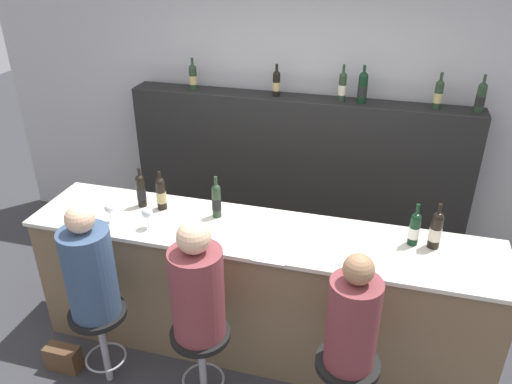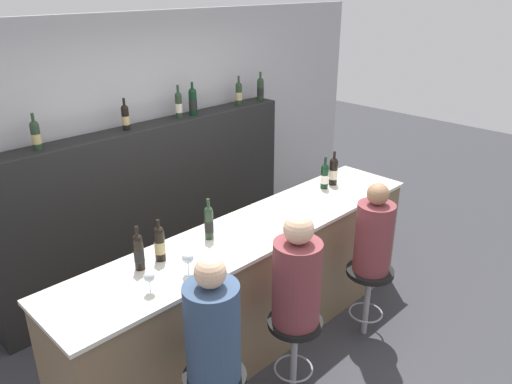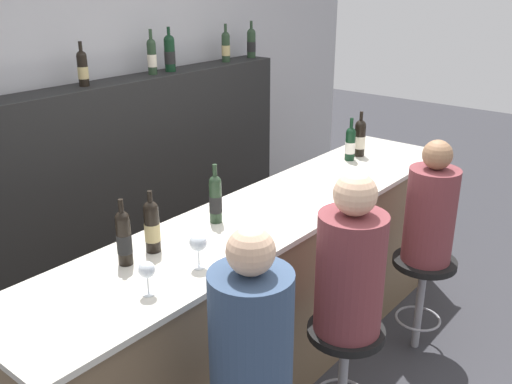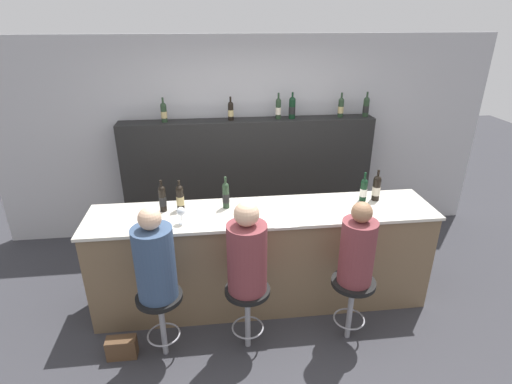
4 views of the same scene
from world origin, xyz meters
The scene contains 22 objects.
ground_plane centered at (0.00, 0.00, 0.00)m, with size 16.00×16.00×0.00m, color #333338.
wall_back centered at (0.00, 1.95, 1.30)m, with size 6.40×0.05×2.60m.
bar_counter centered at (0.00, 0.32, 0.53)m, with size 3.37×0.68×1.06m.
back_bar_cabinet centered at (0.00, 1.72, 0.81)m, with size 3.17×0.28×1.62m.
wine_bottle_counter_0 centered at (-0.96, 0.44, 1.20)m, with size 0.07×0.07×0.32m.
wine_bottle_counter_1 centered at (-0.79, 0.44, 1.19)m, with size 0.07×0.07×0.31m.
wine_bottle_counter_2 centered at (-0.35, 0.44, 1.20)m, with size 0.07×0.07×0.32m.
wine_bottle_counter_3 centered at (1.05, 0.44, 1.18)m, with size 0.07×0.07×0.31m.
wine_bottle_counter_4 centered at (1.18, 0.44, 1.20)m, with size 0.08×0.08×0.33m.
wine_bottle_backbar_1 centered at (-0.21, 1.72, 1.74)m, with size 0.07×0.07×0.28m.
wine_bottle_backbar_2 centered at (0.37, 1.72, 1.75)m, with size 0.07×0.07×0.32m.
wine_bottle_backbar_3 centered at (0.55, 1.72, 1.75)m, with size 0.08×0.08×0.32m.
wine_bottle_backbar_4 centered at (1.17, 1.72, 1.74)m, with size 0.07×0.07×0.30m.
wine_bottle_backbar_5 centered at (1.49, 1.72, 1.74)m, with size 0.08×0.08×0.31m.
wine_glass_0 centered at (-1.07, 0.16, 1.17)m, with size 0.07×0.07×0.15m.
wine_glass_1 centered at (-0.77, 0.16, 1.18)m, with size 0.08×0.08×0.16m.
tasting_menu centered at (0.16, 0.12, 1.06)m, with size 0.21×0.30×0.00m.
guest_seated_left centered at (-0.96, -0.31, 1.00)m, with size 0.33×0.33×0.82m.
bar_stool_middle centered at (-0.22, -0.31, 0.51)m, with size 0.39×0.39×0.64m.
guest_seated_middle centered at (-0.22, -0.31, 1.00)m, with size 0.33×0.33×0.83m.
bar_stool_right centered at (0.73, -0.31, 0.51)m, with size 0.39×0.39×0.64m.
guest_seated_right centered at (0.73, -0.31, 0.98)m, with size 0.30×0.30×0.77m.
Camera 3 is at (-2.38, -1.49, 2.32)m, focal length 40.00 mm.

